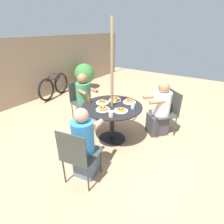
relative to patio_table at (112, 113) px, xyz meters
The scene contains 20 objects.
ground_plane 0.58m from the patio_table, ahead, with size 12.00×12.00×0.00m, color tan.
back_fence 3.24m from the patio_table, 90.00° to the left, with size 10.00×0.06×1.83m, color gray.
patio_table is the anchor object (origin of this frame).
umbrella_pole 0.53m from the patio_table, ahead, with size 0.05×0.05×2.22m, color #846B4C.
patio_chair_north 1.19m from the patio_table, 73.37° to the left, with size 0.57×0.57×0.91m.
diner_north 1.01m from the patio_table, 73.37° to the left, with size 0.45×0.56×1.15m.
patio_chair_east 1.19m from the patio_table, 168.87° to the right, with size 0.54×0.54×0.91m.
diner_east 1.01m from the patio_table, 168.87° to the right, with size 0.51×0.39×1.13m.
patio_chair_south 1.19m from the patio_table, 41.92° to the right, with size 0.65×0.65×0.91m.
diner_south 1.01m from the patio_table, 41.92° to the right, with size 0.59×0.58×1.13m.
pancake_plate_a 0.32m from the patio_table, 111.08° to the right, with size 0.25×0.25×0.05m.
pancake_plate_b 0.42m from the patio_table, 29.57° to the right, with size 0.25×0.25×0.07m.
pancake_plate_c 0.30m from the patio_table, behind, with size 0.25×0.25×0.06m.
pancake_plate_d 0.29m from the patio_table, 87.26° to the left, with size 0.25×0.25×0.05m.
pancake_plate_e 0.32m from the patio_table, 21.19° to the left, with size 0.25×0.25×0.06m.
syrup_bottle 0.52m from the patio_table, 104.15° to the left, with size 0.09×0.06×0.15m.
coffee_cup 0.48m from the patio_table, 147.84° to the right, with size 0.09×0.09×0.10m.
drinking_glass_a 0.45m from the patio_table, 72.91° to the right, with size 0.07×0.07×0.10m, color silver.
bicycle 3.07m from the patio_table, 71.44° to the left, with size 1.42×0.49×0.71m.
potted_shrub 3.43m from the patio_table, 50.87° to the left, with size 0.73×0.73×0.91m.
Camera 1 is at (-2.47, -1.67, 2.07)m, focal length 28.00 mm.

